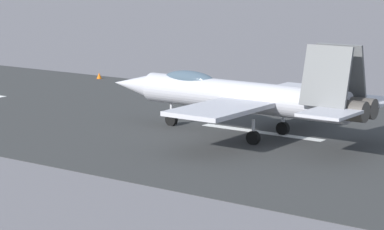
% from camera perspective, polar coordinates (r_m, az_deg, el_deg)
% --- Properties ---
extents(ground_plane, '(400.00, 400.00, 0.00)m').
position_cam_1_polar(ground_plane, '(47.90, 4.21, -1.14)').
color(ground_plane, slate).
extents(runway_strip, '(240.00, 26.00, 0.02)m').
position_cam_1_polar(runway_strip, '(47.89, 4.23, -1.14)').
color(runway_strip, '#323333').
rests_on(runway_strip, ground).
extents(fighter_jet, '(17.49, 13.10, 5.54)m').
position_cam_1_polar(fighter_jet, '(46.16, 3.57, 1.39)').
color(fighter_jet, '#B5B5BD').
rests_on(fighter_jet, ground).
extents(marker_cone_mid, '(0.44, 0.44, 0.55)m').
position_cam_1_polar(marker_cone_mid, '(62.02, 2.97, 1.78)').
color(marker_cone_mid, orange).
rests_on(marker_cone_mid, ground).
extents(marker_cone_far, '(0.44, 0.44, 0.55)m').
position_cam_1_polar(marker_cone_far, '(70.34, -6.51, 2.75)').
color(marker_cone_far, orange).
rests_on(marker_cone_far, ground).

